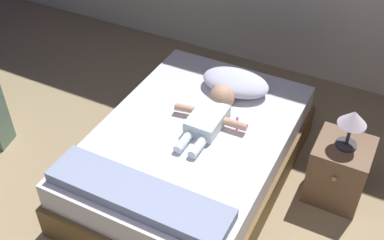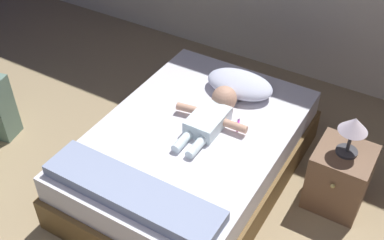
{
  "view_description": "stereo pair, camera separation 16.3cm",
  "coord_description": "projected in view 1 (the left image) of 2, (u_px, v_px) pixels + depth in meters",
  "views": [
    {
      "loc": [
        0.94,
        -1.06,
        2.69
      ],
      "look_at": [
        -0.21,
        1.18,
        0.58
      ],
      "focal_mm": 44.42,
      "sensor_mm": 36.0,
      "label": 1
    },
    {
      "loc": [
        1.08,
        -0.98,
        2.69
      ],
      "look_at": [
        -0.21,
        1.18,
        0.58
      ],
      "focal_mm": 44.42,
      "sensor_mm": 36.0,
      "label": 2
    }
  ],
  "objects": [
    {
      "name": "bed",
      "position": [
        192.0,
        156.0,
        3.51
      ],
      "size": [
        1.31,
        1.9,
        0.48
      ],
      "color": "brown",
      "rests_on": "ground_plane"
    },
    {
      "name": "lamp",
      "position": [
        353.0,
        121.0,
        3.09
      ],
      "size": [
        0.19,
        0.19,
        0.3
      ],
      "color": "#333338",
      "rests_on": "nightstand"
    },
    {
      "name": "nightstand",
      "position": [
        339.0,
        170.0,
        3.39
      ],
      "size": [
        0.39,
        0.42,
        0.48
      ],
      "color": "brown",
      "rests_on": "ground_plane"
    },
    {
      "name": "baby",
      "position": [
        212.0,
        113.0,
        3.4
      ],
      "size": [
        0.56,
        0.69,
        0.19
      ],
      "color": "white",
      "rests_on": "bed"
    },
    {
      "name": "toothbrush",
      "position": [
        237.0,
        122.0,
        3.42
      ],
      "size": [
        0.06,
        0.14,
        0.02
      ],
      "color": "#AC26A1",
      "rests_on": "bed"
    },
    {
      "name": "blanket",
      "position": [
        138.0,
        195.0,
        2.85
      ],
      "size": [
        1.18,
        0.29,
        0.08
      ],
      "color": "#8895B7",
      "rests_on": "bed"
    },
    {
      "name": "pillow",
      "position": [
        236.0,
        82.0,
        3.68
      ],
      "size": [
        0.53,
        0.34,
        0.15
      ],
      "color": "silver",
      "rests_on": "bed"
    }
  ]
}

